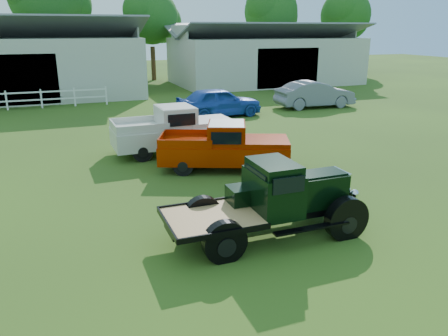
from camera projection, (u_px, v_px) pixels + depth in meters
name	position (u px, v px, depth m)	size (l,w,h in m)	color
ground	(233.00, 219.00, 11.65)	(120.00, 120.00, 0.00)	#2E4317
shed_left	(9.00, 58.00, 31.55)	(18.80, 10.20, 5.60)	#ABA99F
shed_right	(265.00, 54.00, 39.62)	(16.80, 9.20, 5.20)	#ABA99F
tree_b	(49.00, 17.00, 38.77)	(6.90, 6.90, 11.50)	#115410
tree_c	(152.00, 32.00, 41.32)	(5.40, 5.40, 9.00)	#115410
tree_d	(270.00, 26.00, 46.47)	(6.00, 6.00, 10.00)	#115410
tree_e	(344.00, 29.00, 47.48)	(5.70, 5.70, 9.50)	#115410
vintage_flatbed	(269.00, 200.00, 10.42)	(4.79, 1.90, 1.90)	black
red_pickup	(224.00, 146.00, 15.51)	(4.72, 1.81, 1.72)	#921C01
white_pickup	(174.00, 130.00, 17.65)	(5.05, 1.96, 1.86)	beige
misc_car_blue	(219.00, 102.00, 24.91)	(1.97, 4.88, 1.66)	#2047AA
misc_car_grey	(315.00, 94.00, 27.77)	(1.76, 5.04, 1.66)	slate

